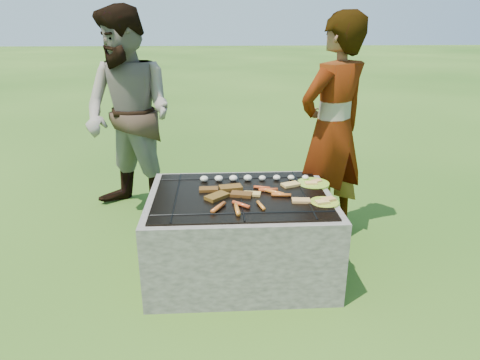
{
  "coord_description": "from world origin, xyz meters",
  "views": [
    {
      "loc": [
        -0.16,
        -2.78,
        1.76
      ],
      "look_at": [
        0.0,
        0.05,
        0.7
      ],
      "focal_mm": 32.0,
      "sensor_mm": 36.0,
      "label": 1
    }
  ],
  "objects_px": {
    "bystander": "(129,115)",
    "cook": "(333,130)",
    "fire_pit": "(240,236)",
    "plate_far": "(313,183)",
    "plate_near": "(325,202)"
  },
  "relations": [
    {
      "from": "plate_far",
      "to": "plate_near",
      "type": "xyz_separation_m",
      "value": [
        0.0,
        -0.35,
        0.0
      ]
    },
    {
      "from": "cook",
      "to": "plate_near",
      "type": "bearing_deg",
      "value": 41.56
    },
    {
      "from": "fire_pit",
      "to": "cook",
      "type": "bearing_deg",
      "value": 35.94
    },
    {
      "from": "fire_pit",
      "to": "cook",
      "type": "height_order",
      "value": "cook"
    },
    {
      "from": "bystander",
      "to": "cook",
      "type": "bearing_deg",
      "value": 15.54
    },
    {
      "from": "plate_far",
      "to": "plate_near",
      "type": "height_order",
      "value": "plate_near"
    },
    {
      "from": "plate_far",
      "to": "cook",
      "type": "distance_m",
      "value": 0.55
    },
    {
      "from": "bystander",
      "to": "plate_near",
      "type": "bearing_deg",
      "value": -7.32
    },
    {
      "from": "fire_pit",
      "to": "bystander",
      "type": "bearing_deg",
      "value": 130.24
    },
    {
      "from": "fire_pit",
      "to": "plate_far",
      "type": "bearing_deg",
      "value": 18.3
    },
    {
      "from": "fire_pit",
      "to": "bystander",
      "type": "height_order",
      "value": "bystander"
    },
    {
      "from": "fire_pit",
      "to": "plate_far",
      "type": "height_order",
      "value": "plate_far"
    },
    {
      "from": "plate_near",
      "to": "bystander",
      "type": "bearing_deg",
      "value": 139.5
    },
    {
      "from": "plate_far",
      "to": "cook",
      "type": "xyz_separation_m",
      "value": [
        0.23,
        0.39,
        0.31
      ]
    },
    {
      "from": "fire_pit",
      "to": "plate_far",
      "type": "xyz_separation_m",
      "value": [
        0.56,
        0.19,
        0.33
      ]
    }
  ]
}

